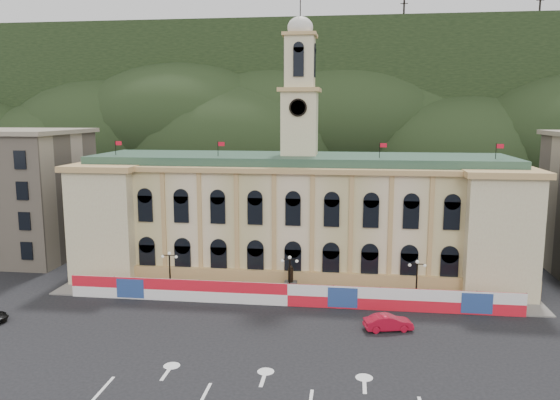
# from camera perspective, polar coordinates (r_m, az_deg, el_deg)

# --- Properties ---
(ground) EXTENTS (260.00, 260.00, 0.00)m
(ground) POSITION_cam_1_polar(r_m,az_deg,el_deg) (47.40, -1.40, -17.21)
(ground) COLOR black
(ground) RESTS_ON ground
(lane_markings) EXTENTS (26.00, 10.00, 0.02)m
(lane_markings) POSITION_cam_1_polar(r_m,az_deg,el_deg) (43.04, -2.49, -20.14)
(lane_markings) COLOR white
(lane_markings) RESTS_ON ground
(hill_ridge) EXTENTS (230.00, 80.00, 64.00)m
(hill_ridge) POSITION_cam_1_polar(r_m,az_deg,el_deg) (164.07, 5.19, 8.61)
(hill_ridge) COLOR black
(hill_ridge) RESTS_ON ground
(city_hall) EXTENTS (56.20, 17.60, 37.10)m
(city_hall) POSITION_cam_1_polar(r_m,az_deg,el_deg) (71.12, 1.99, -1.53)
(city_hall) COLOR beige
(city_hall) RESTS_ON ground
(side_building_left) EXTENTS (21.00, 17.00, 18.60)m
(side_building_left) POSITION_cam_1_polar(r_m,az_deg,el_deg) (88.92, -26.56, 0.63)
(side_building_left) COLOR tan
(side_building_left) RESTS_ON ground
(hoarding_fence) EXTENTS (50.00, 0.44, 2.50)m
(hoarding_fence) POSITION_cam_1_polar(r_m,az_deg,el_deg) (60.71, 0.86, -9.87)
(hoarding_fence) COLOR red
(hoarding_fence) RESTS_ON ground
(pavement) EXTENTS (56.00, 5.50, 0.16)m
(pavement) POSITION_cam_1_polar(r_m,az_deg,el_deg) (63.62, 1.08, -10.08)
(pavement) COLOR slate
(pavement) RESTS_ON ground
(statue) EXTENTS (1.40, 1.40, 3.72)m
(statue) POSITION_cam_1_polar(r_m,az_deg,el_deg) (63.50, 1.11, -9.06)
(statue) COLOR #595651
(statue) RESTS_ON ground
(lamp_left) EXTENTS (1.96, 0.44, 5.15)m
(lamp_left) POSITION_cam_1_polar(r_m,az_deg,el_deg) (64.97, -11.44, -7.08)
(lamp_left) COLOR black
(lamp_left) RESTS_ON ground
(lamp_center) EXTENTS (1.96, 0.44, 5.15)m
(lamp_center) POSITION_cam_1_polar(r_m,az_deg,el_deg) (61.98, 1.02, -7.69)
(lamp_center) COLOR black
(lamp_center) RESTS_ON ground
(lamp_right) EXTENTS (1.96, 0.44, 5.15)m
(lamp_right) POSITION_cam_1_polar(r_m,az_deg,el_deg) (62.07, 14.10, -7.95)
(lamp_right) COLOR black
(lamp_right) RESTS_ON ground
(red_sedan) EXTENTS (3.82, 5.48, 1.56)m
(red_sedan) POSITION_cam_1_polar(r_m,az_deg,el_deg) (55.49, 11.24, -12.45)
(red_sedan) COLOR #B20C23
(red_sedan) RESTS_ON ground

